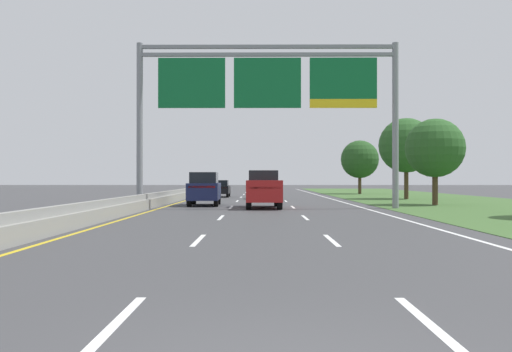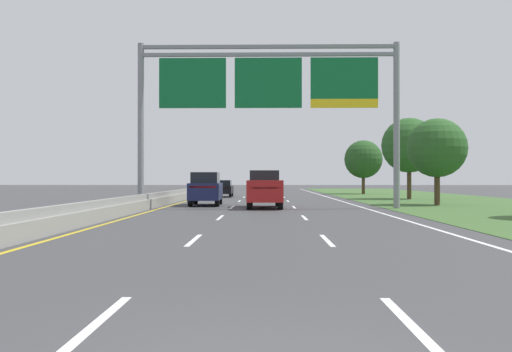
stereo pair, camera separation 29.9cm
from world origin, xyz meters
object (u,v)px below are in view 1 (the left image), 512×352
at_px(car_black_left_lane_sedan, 220,188).
at_px(car_darkgreen_centre_lane_sedan, 264,189).
at_px(pickup_truck_red, 263,190).
at_px(roadside_tree_mid, 435,148).
at_px(overhead_sign_gantry, 267,91).
at_px(roadside_tree_far, 406,145).
at_px(roadside_tree_distant, 360,159).
at_px(car_navy_left_lane_suv, 204,188).

relative_size(car_black_left_lane_sedan, car_darkgreen_centre_lane_sedan, 1.00).
xyz_separation_m(pickup_truck_red, roadside_tree_mid, (11.12, 3.44, 2.61)).
height_order(car_black_left_lane_sedan, car_darkgreen_centre_lane_sedan, same).
height_order(pickup_truck_red, car_darkgreen_centre_lane_sedan, pickup_truck_red).
bearing_deg(overhead_sign_gantry, roadside_tree_mid, 21.00).
height_order(roadside_tree_far, roadside_tree_distant, roadside_tree_far).
bearing_deg(pickup_truck_red, roadside_tree_far, -41.27).
bearing_deg(roadside_tree_far, roadside_tree_distant, 94.14).
bearing_deg(pickup_truck_red, roadside_tree_distant, -21.05).
bearing_deg(pickup_truck_red, overhead_sign_gantry, -164.22).
relative_size(car_navy_left_lane_suv, roadside_tree_far, 0.70).
bearing_deg(roadside_tree_distant, roadside_tree_mid, -89.61).
height_order(pickup_truck_red, roadside_tree_far, roadside_tree_far).
relative_size(pickup_truck_red, car_navy_left_lane_suv, 1.14).
xyz_separation_m(overhead_sign_gantry, roadside_tree_distant, (10.72, 30.31, -2.90)).
xyz_separation_m(car_navy_left_lane_suv, car_black_left_lane_sedan, (-0.21, 16.58, -0.28)).
relative_size(car_navy_left_lane_suv, roadside_tree_distant, 0.79).
bearing_deg(roadside_tree_far, car_navy_left_lane_suv, -144.61).
bearing_deg(roadside_tree_far, car_black_left_lane_sedan, 161.55).
xyz_separation_m(overhead_sign_gantry, car_navy_left_lane_suv, (-3.97, 3.62, -5.67)).
height_order(overhead_sign_gantry, roadside_tree_far, overhead_sign_gantry).
bearing_deg(car_black_left_lane_sedan, roadside_tree_distant, -56.22).
bearing_deg(car_darkgreen_centre_lane_sedan, roadside_tree_far, -91.82).
distance_m(car_navy_left_lane_suv, car_darkgreen_centre_lane_sedan, 12.32).
relative_size(car_black_left_lane_sedan, roadside_tree_far, 0.65).
height_order(roadside_tree_mid, roadside_tree_far, roadside_tree_far).
bearing_deg(roadside_tree_distant, overhead_sign_gantry, -109.48).
height_order(car_black_left_lane_sedan, roadside_tree_mid, roadside_tree_mid).
distance_m(overhead_sign_gantry, car_darkgreen_centre_lane_sedan, 16.42).
bearing_deg(pickup_truck_red, car_navy_left_lane_suv, 51.72).
distance_m(overhead_sign_gantry, car_navy_left_lane_suv, 7.81).
bearing_deg(car_darkgreen_centre_lane_sedan, car_black_left_lane_sedan, 40.19).
relative_size(overhead_sign_gantry, roadside_tree_far, 2.22).
bearing_deg(roadside_tree_far, pickup_truck_red, -130.53).
bearing_deg(overhead_sign_gantry, pickup_truck_red, 106.52).
relative_size(pickup_truck_red, roadside_tree_distant, 0.91).
bearing_deg(pickup_truck_red, car_black_left_lane_sedan, 10.75).
distance_m(overhead_sign_gantry, pickup_truck_red, 5.74).
distance_m(overhead_sign_gantry, roadside_tree_far, 19.13).
bearing_deg(car_black_left_lane_sedan, overhead_sign_gantry, -168.71).
relative_size(roadside_tree_mid, roadside_tree_far, 0.82).
distance_m(overhead_sign_gantry, car_black_left_lane_sedan, 21.47).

